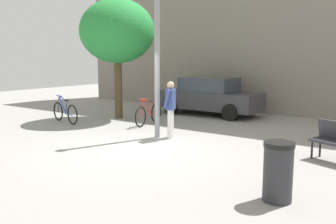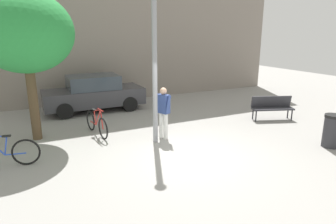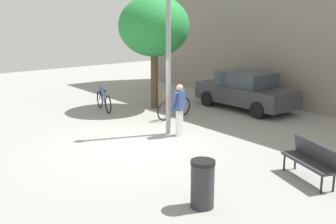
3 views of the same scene
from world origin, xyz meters
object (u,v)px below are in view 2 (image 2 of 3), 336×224
Objects in this scene: lamppost at (155,55)px; parked_car_charcoal at (94,93)px; plaza_tree at (25,33)px; bicycle_blue at (2,153)px; person_by_lamppost at (163,109)px; park_bench at (272,106)px; bicycle_red at (97,124)px; trash_bin at (332,131)px.

lamppost reaches higher than parked_car_charcoal.
bicycle_blue is (-0.90, -1.88, -2.93)m from plaza_tree.
lamppost is 2.88× the size of person_by_lamppost.
park_bench is 7.43m from parked_car_charcoal.
lamppost is 1.14× the size of parked_car_charcoal.
park_bench is 6.72m from bicycle_red.
bicycle_red reaches higher than park_bench.
parked_car_charcoal is (-5.97, 4.41, 0.23)m from park_bench.
lamppost reaches higher than park_bench.
plaza_tree is at bearing 166.69° from bicycle_red.
bicycle_red is 3.30m from parked_car_charcoal.
bicycle_blue is (-4.23, 0.01, -2.30)m from lamppost.
bicycle_red is 3.09m from bicycle_blue.
bicycle_red is at bearing 169.67° from park_bench.
parked_car_charcoal reaches higher than bicycle_red.
plaza_tree is (-3.69, 1.73, 2.35)m from person_by_lamppost.
person_by_lamppost is 4.77m from park_bench.
park_bench is 9.03m from plaza_tree.
lamppost is 4.82m from bicycle_blue.
lamppost is at bearing -154.34° from person_by_lamppost.
plaza_tree reaches higher than bicycle_blue.
lamppost is at bearing 149.32° from trash_bin.
plaza_tree is at bearing 154.95° from person_by_lamppost.
parked_car_charcoal is (-1.23, 4.50, -0.19)m from person_by_lamppost.
trash_bin is at bearing -34.40° from person_by_lamppost.
plaza_tree reaches higher than parked_car_charcoal.
lamppost is 3.89m from plaza_tree.
parked_car_charcoal is at bearing 100.52° from lamppost.
trash_bin is (5.42, -7.38, -0.27)m from parked_car_charcoal.
park_bench is at bearing 79.49° from trash_bin.
parked_car_charcoal is at bearing 126.32° from trash_bin.
lamppost is 3.12m from bicycle_red.
park_bench is (5.10, 0.26, -2.14)m from lamppost.
parked_car_charcoal is (0.64, 3.21, 0.39)m from bicycle_red.
trash_bin reaches higher than bicycle_red.
person_by_lamppost is 0.93× the size of bicycle_red.
bicycle_red is at bearing -13.31° from plaza_tree.
parked_car_charcoal reaches higher than park_bench.
plaza_tree is at bearing 169.02° from park_bench.
bicycle_red is at bearing 28.00° from bicycle_blue.
park_bench is at bearing -36.47° from parked_car_charcoal.
person_by_lamppost is at bearing 145.60° from trash_bin.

